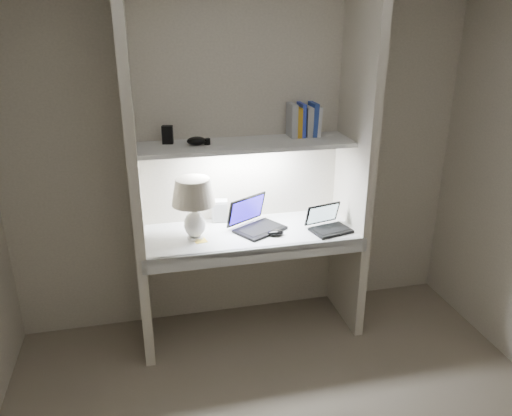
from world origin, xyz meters
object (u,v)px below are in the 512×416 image
object	(u,v)px
laptop_netbook	(328,224)
book_row	(304,120)
laptop_main	(255,222)
speaker	(220,211)
table_lamp	(194,199)

from	to	relation	value
laptop_netbook	book_row	distance (m)	0.73
laptop_main	speaker	distance (m)	0.28
laptop_netbook	book_row	world-z (taller)	book_row
speaker	laptop_netbook	bearing A→B (deg)	-14.97
book_row	table_lamp	bearing A→B (deg)	-164.14
table_lamp	laptop_main	world-z (taller)	table_lamp
laptop_main	book_row	world-z (taller)	book_row
table_lamp	speaker	bearing A→B (deg)	51.65
laptop_main	book_row	distance (m)	0.77
table_lamp	laptop_netbook	bearing A→B (deg)	-3.50
laptop_main	speaker	xyz separation A→B (m)	(-0.21, 0.19, 0.03)
book_row	speaker	bearing A→B (deg)	176.79
laptop_main	laptop_netbook	distance (m)	0.50
table_lamp	laptop_netbook	world-z (taller)	table_lamp
laptop_main	laptop_netbook	xyz separation A→B (m)	(0.48, -0.13, -0.01)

